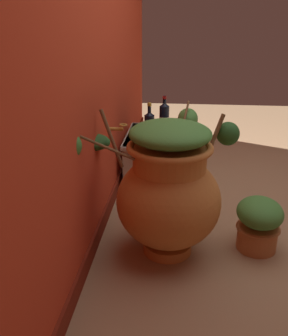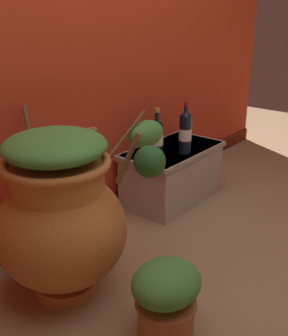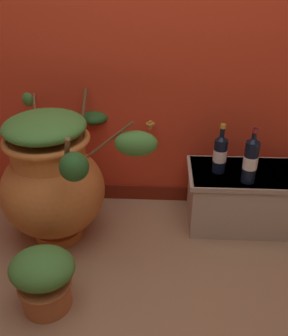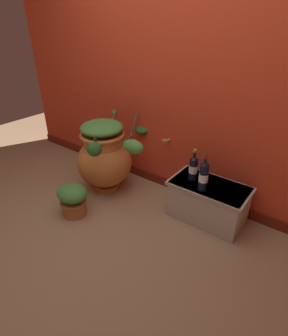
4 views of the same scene
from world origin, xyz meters
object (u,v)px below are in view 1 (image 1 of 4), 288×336
Objects in this scene: terracotta_urn at (167,187)px; wine_bottle_middle at (164,118)px; potted_shrub at (259,222)px; wine_bottle_left at (149,125)px.

terracotta_urn reaches higher than wine_bottle_middle.
wine_bottle_middle is at bearing 3.95° from terracotta_urn.
wine_bottle_middle is at bearing 30.61° from potted_shrub.
wine_bottle_left is (0.95, 0.18, 0.09)m from terracotta_urn.
terracotta_urn is 3.23× the size of wine_bottle_left.
wine_bottle_middle reaches higher than potted_shrub.
wine_bottle_left is 0.95× the size of potted_shrub.
terracotta_urn is 0.59m from potted_shrub.
wine_bottle_left is at bearing 144.79° from wine_bottle_middle.
wine_bottle_middle reaches higher than wine_bottle_left.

